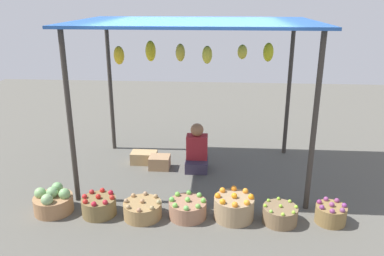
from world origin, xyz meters
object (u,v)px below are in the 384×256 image
object	(u,v)px
basket_limes	(280,214)
wooden_crate_near_vendor	(144,158)
vendor_person	(197,152)
basket_cabbages	(53,201)
basket_green_apples	(187,208)
wooden_crate_stacked_rear	(160,162)
basket_potatoes	(143,209)
basket_oranges	(234,207)
basket_red_apples	(99,206)
basket_purple_onions	(331,214)

from	to	relation	value
basket_limes	wooden_crate_near_vendor	world-z (taller)	basket_limes
vendor_person	wooden_crate_near_vendor	bearing A→B (deg)	169.88
basket_cabbages	basket_green_apples	distance (m)	1.78
basket_green_apples	wooden_crate_stacked_rear	size ratio (longest dim) A/B	1.46
vendor_person	wooden_crate_near_vendor	xyz separation A→B (m)	(-0.91, 0.16, -0.20)
basket_limes	wooden_crate_near_vendor	bearing A→B (deg)	140.59
basket_potatoes	vendor_person	bearing A→B (deg)	68.25
basket_potatoes	basket_green_apples	distance (m)	0.58
vendor_person	basket_cabbages	world-z (taller)	vendor_person
basket_green_apples	wooden_crate_near_vendor	size ratio (longest dim) A/B	1.13
basket_oranges	wooden_crate_near_vendor	size ratio (longest dim) A/B	1.19
basket_red_apples	basket_limes	distance (m)	2.33
basket_cabbages	vendor_person	bearing A→B (deg)	39.28
basket_limes	basket_oranges	bearing A→B (deg)	173.89
basket_potatoes	wooden_crate_stacked_rear	size ratio (longest dim) A/B	1.47
basket_red_apples	basket_limes	size ratio (longest dim) A/B	1.02
wooden_crate_near_vendor	basket_green_apples	bearing A→B (deg)	-61.70
vendor_person	basket_cabbages	xyz separation A→B (m)	(-1.81, -1.48, -0.15)
basket_red_apples	wooden_crate_stacked_rear	world-z (taller)	basket_red_apples
basket_cabbages	wooden_crate_stacked_rear	world-z (taller)	basket_cabbages
vendor_person	basket_cabbages	distance (m)	2.34
basket_green_apples	basket_oranges	distance (m)	0.60
basket_cabbages	basket_purple_onions	world-z (taller)	basket_cabbages
basket_green_apples	basket_limes	size ratio (longest dim) A/B	1.12
basket_limes	basket_green_apples	bearing A→B (deg)	177.52
basket_red_apples	basket_oranges	size ratio (longest dim) A/B	0.87
basket_green_apples	basket_oranges	bearing A→B (deg)	1.06
basket_limes	wooden_crate_stacked_rear	distance (m)	2.31
basket_limes	wooden_crate_stacked_rear	size ratio (longest dim) A/B	1.30
basket_potatoes	basket_limes	size ratio (longest dim) A/B	1.13
vendor_person	basket_green_apples	world-z (taller)	vendor_person
basket_cabbages	wooden_crate_stacked_rear	size ratio (longest dim) A/B	1.51
wooden_crate_near_vendor	basket_limes	bearing A→B (deg)	-39.41
basket_potatoes	basket_purple_onions	xyz separation A→B (m)	(2.39, 0.05, 0.01)
basket_potatoes	basket_oranges	world-z (taller)	basket_oranges
basket_red_apples	basket_purple_onions	distance (m)	2.97
basket_potatoes	basket_oranges	size ratio (longest dim) A/B	0.96
basket_potatoes	basket_red_apples	bearing A→B (deg)	177.76
vendor_person	basket_red_apples	xyz separation A→B (m)	(-1.19, -1.50, -0.17)
basket_purple_onions	wooden_crate_near_vendor	size ratio (longest dim) A/B	0.88
basket_green_apples	basket_cabbages	bearing A→B (deg)	-179.86
basket_red_apples	basket_oranges	world-z (taller)	basket_oranges
basket_potatoes	basket_oranges	distance (m)	1.18
basket_limes	basket_purple_onions	world-z (taller)	basket_purple_onions
basket_limes	basket_red_apples	bearing A→B (deg)	179.45
basket_cabbages	basket_oranges	bearing A→B (deg)	0.37
basket_cabbages	basket_limes	size ratio (longest dim) A/B	1.16
vendor_person	basket_purple_onions	distance (m)	2.32
basket_red_apples	basket_potatoes	world-z (taller)	basket_red_apples
wooden_crate_near_vendor	wooden_crate_stacked_rear	size ratio (longest dim) A/B	1.29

